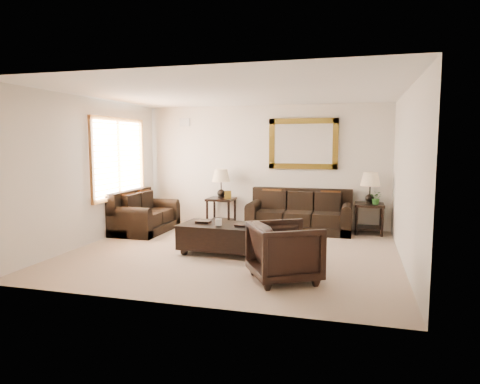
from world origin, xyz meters
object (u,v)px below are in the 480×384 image
(coffee_table, at_px, (224,235))
(armchair, at_px, (285,249))
(loveseat, at_px, (143,216))
(end_table_left, at_px, (221,189))
(end_table_right, at_px, (370,194))
(sofa, at_px, (300,216))

(coffee_table, distance_m, armchair, 1.71)
(loveseat, relative_size, end_table_left, 1.21)
(loveseat, bearing_deg, end_table_right, -77.53)
(sofa, relative_size, end_table_left, 1.68)
(end_table_left, bearing_deg, sofa, -3.01)
(loveseat, distance_m, coffee_table, 2.54)
(sofa, distance_m, end_table_left, 1.86)
(armchair, bearing_deg, end_table_right, -48.31)
(sofa, xyz_separation_m, end_table_left, (-1.78, 0.09, 0.52))
(loveseat, xyz_separation_m, coffee_table, (2.20, -1.28, -0.01))
(end_table_left, height_order, end_table_right, end_table_left)
(sofa, distance_m, loveseat, 3.33)
(end_table_left, xyz_separation_m, coffee_table, (0.78, -2.29, -0.53))
(end_table_left, relative_size, end_table_right, 1.01)
(end_table_right, bearing_deg, sofa, -176.06)
(end_table_right, xyz_separation_m, coffee_table, (-2.42, -2.30, -0.52))
(end_table_right, bearing_deg, end_table_left, -179.93)
(sofa, height_order, armchair, sofa)
(sofa, relative_size, loveseat, 1.39)
(coffee_table, height_order, armchair, armchair)
(sofa, height_order, end_table_left, end_table_left)
(sofa, xyz_separation_m, end_table_right, (1.42, 0.10, 0.51))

